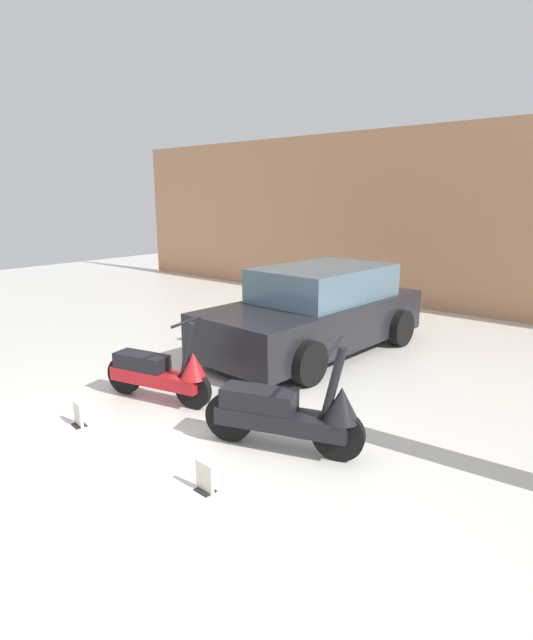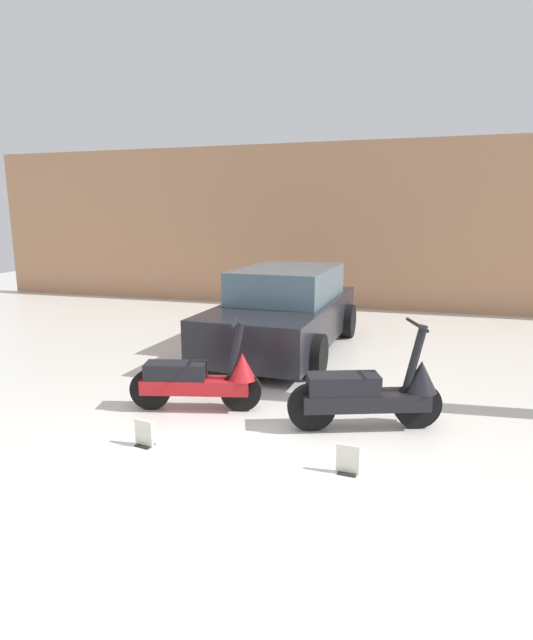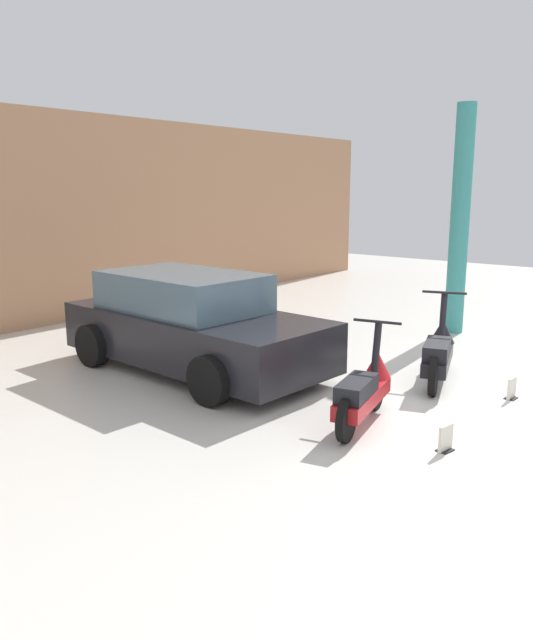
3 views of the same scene
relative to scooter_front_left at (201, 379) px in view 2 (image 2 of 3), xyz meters
name	(u,v)px [view 2 (image 2 of 3)]	position (x,y,z in m)	size (l,w,h in m)	color
ground_plane	(255,465)	(0.97, -1.07, -0.37)	(28.00, 28.00, 0.00)	silver
wall_back	(358,227)	(0.97, 6.98, 1.55)	(19.60, 0.12, 3.84)	tan
scooter_front_left	(201,379)	(0.00, 0.00, 0.00)	(1.48, 0.65, 1.05)	black
scooter_front_right	(372,392)	(1.89, 0.01, 0.03)	(1.54, 0.80, 1.12)	black
car_rear_left	(285,311)	(0.25, 2.89, 0.27)	(2.06, 4.01, 1.33)	black
placard_near_left_scooter	(144,435)	(-0.16, -1.00, -0.26)	(0.20, 0.15, 0.26)	black
placard_near_right_scooter	(348,461)	(1.78, -0.98, -0.26)	(0.20, 0.13, 0.26)	black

